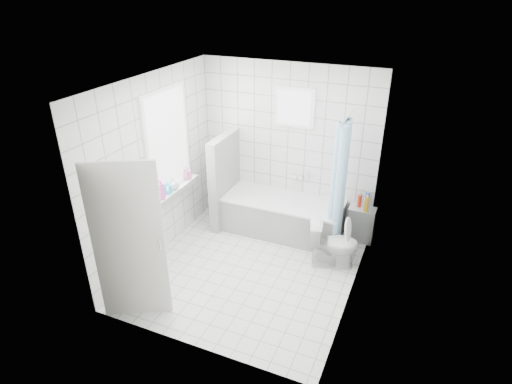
% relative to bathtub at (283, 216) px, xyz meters
% --- Properties ---
extents(ground, '(3.00, 3.00, 0.00)m').
position_rel_bathtub_xyz_m(ground, '(-0.09, -1.13, -0.29)').
color(ground, white).
rests_on(ground, ground).
extents(ceiling, '(3.00, 3.00, 0.00)m').
position_rel_bathtub_xyz_m(ceiling, '(-0.09, -1.13, 2.31)').
color(ceiling, white).
rests_on(ceiling, ground).
extents(wall_back, '(2.80, 0.02, 2.60)m').
position_rel_bathtub_xyz_m(wall_back, '(-0.09, 0.37, 1.01)').
color(wall_back, white).
rests_on(wall_back, ground).
extents(wall_front, '(2.80, 0.02, 2.60)m').
position_rel_bathtub_xyz_m(wall_front, '(-0.09, -2.62, 1.01)').
color(wall_front, white).
rests_on(wall_front, ground).
extents(wall_left, '(0.02, 3.00, 2.60)m').
position_rel_bathtub_xyz_m(wall_left, '(-1.49, -1.13, 1.01)').
color(wall_left, white).
rests_on(wall_left, ground).
extents(wall_right, '(0.02, 3.00, 2.60)m').
position_rel_bathtub_xyz_m(wall_right, '(1.31, -1.13, 1.01)').
color(wall_right, white).
rests_on(wall_right, ground).
extents(window_left, '(0.01, 0.90, 1.40)m').
position_rel_bathtub_xyz_m(window_left, '(-1.44, -0.83, 1.31)').
color(window_left, white).
rests_on(window_left, wall_left).
extents(window_back, '(0.50, 0.01, 0.50)m').
position_rel_bathtub_xyz_m(window_back, '(0.01, 0.33, 1.66)').
color(window_back, white).
rests_on(window_back, wall_back).
extents(window_sill, '(0.18, 1.02, 0.08)m').
position_rel_bathtub_xyz_m(window_sill, '(-1.40, -0.83, 0.57)').
color(window_sill, white).
rests_on(window_sill, wall_left).
extents(door, '(0.72, 0.41, 2.00)m').
position_rel_bathtub_xyz_m(door, '(-0.98, -2.42, 0.71)').
color(door, silver).
rests_on(door, ground).
extents(bathtub, '(1.85, 0.77, 0.58)m').
position_rel_bathtub_xyz_m(bathtub, '(0.00, 0.00, 0.00)').
color(bathtub, white).
rests_on(bathtub, ground).
extents(partition_wall, '(0.15, 0.85, 1.50)m').
position_rel_bathtub_xyz_m(partition_wall, '(-0.99, -0.05, 0.46)').
color(partition_wall, white).
rests_on(partition_wall, ground).
extents(tiled_ledge, '(0.40, 0.24, 0.55)m').
position_rel_bathtub_xyz_m(tiled_ledge, '(1.18, 0.25, -0.02)').
color(tiled_ledge, white).
rests_on(tiled_ledge, ground).
extents(toilet, '(0.76, 0.57, 0.69)m').
position_rel_bathtub_xyz_m(toilet, '(0.94, -0.55, 0.06)').
color(toilet, white).
rests_on(toilet, ground).
extents(curtain_rod, '(0.02, 0.80, 0.02)m').
position_rel_bathtub_xyz_m(curtain_rod, '(0.86, -0.03, 1.71)').
color(curtain_rod, silver).
rests_on(curtain_rod, wall_back).
extents(shower_curtain, '(0.14, 0.48, 1.78)m').
position_rel_bathtub_xyz_m(shower_curtain, '(0.86, -0.16, 0.81)').
color(shower_curtain, '#4DA9E2').
rests_on(shower_curtain, curtain_rod).
extents(tub_faucet, '(0.18, 0.06, 0.06)m').
position_rel_bathtub_xyz_m(tub_faucet, '(0.10, 0.33, 0.56)').
color(tub_faucet, silver).
rests_on(tub_faucet, wall_back).
extents(sill_bottles, '(0.18, 0.86, 0.33)m').
position_rel_bathtub_xyz_m(sill_bottles, '(-1.39, -0.97, 0.73)').
color(sill_bottles, silver).
rests_on(sill_bottles, window_sill).
extents(ledge_bottles, '(0.19, 0.18, 0.27)m').
position_rel_bathtub_xyz_m(ledge_bottles, '(1.20, 0.24, 0.38)').
color(ledge_bottles, red).
rests_on(ledge_bottles, tiled_ledge).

